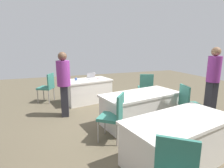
{
  "coord_description": "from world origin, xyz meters",
  "views": [
    {
      "loc": [
        1.7,
        4.0,
        1.83
      ],
      "look_at": [
        0.18,
        -0.08,
        0.9
      ],
      "focal_mm": 28.65,
      "sensor_mm": 36.0,
      "label": 1
    }
  ],
  "objects_px": {
    "table_mid_right": "(140,108)",
    "chair_tucked_left": "(146,86)",
    "yarn_ball": "(76,79)",
    "chair_aisle": "(189,103)",
    "person_presenter": "(64,81)",
    "person_attendee_browsing": "(213,77)",
    "chair_near_front": "(114,114)",
    "chair_tucked_right": "(47,86)",
    "laptop_silver": "(93,78)",
    "scissors_red": "(98,78)",
    "table_mid_left": "(179,141)",
    "table_foreground": "(87,91)"
  },
  "relations": [
    {
      "from": "person_presenter",
      "to": "table_mid_left",
      "type": "bearing_deg",
      "value": 37.99
    },
    {
      "from": "scissors_red",
      "to": "chair_near_front",
      "type": "bearing_deg",
      "value": -9.81
    },
    {
      "from": "chair_tucked_left",
      "to": "chair_aisle",
      "type": "bearing_deg",
      "value": -66.71
    },
    {
      "from": "table_mid_left",
      "to": "chair_tucked_right",
      "type": "relative_size",
      "value": 2.01
    },
    {
      "from": "person_attendee_browsing",
      "to": "chair_near_front",
      "type": "bearing_deg",
      "value": 109.03
    },
    {
      "from": "chair_tucked_right",
      "to": "table_foreground",
      "type": "bearing_deg",
      "value": -79.93
    },
    {
      "from": "table_mid_left",
      "to": "chair_tucked_left",
      "type": "distance_m",
      "value": 3.01
    },
    {
      "from": "table_mid_right",
      "to": "chair_tucked_left",
      "type": "xyz_separation_m",
      "value": [
        -0.9,
        -1.28,
        0.19
      ]
    },
    {
      "from": "yarn_ball",
      "to": "laptop_silver",
      "type": "bearing_deg",
      "value": -174.78
    },
    {
      "from": "chair_tucked_right",
      "to": "person_presenter",
      "type": "xyz_separation_m",
      "value": [
        -0.4,
        1.42,
        0.39
      ]
    },
    {
      "from": "chair_near_front",
      "to": "yarn_ball",
      "type": "height_order",
      "value": "chair_near_front"
    },
    {
      "from": "table_mid_right",
      "to": "scissors_red",
      "type": "bearing_deg",
      "value": -79.74
    },
    {
      "from": "chair_tucked_left",
      "to": "person_attendee_browsing",
      "type": "xyz_separation_m",
      "value": [
        -1.26,
        1.35,
        0.45
      ]
    },
    {
      "from": "chair_tucked_right",
      "to": "laptop_silver",
      "type": "xyz_separation_m",
      "value": [
        -1.44,
        0.34,
        0.23
      ]
    },
    {
      "from": "chair_tucked_right",
      "to": "person_attendee_browsing",
      "type": "relative_size",
      "value": 0.53
    },
    {
      "from": "person_presenter",
      "to": "laptop_silver",
      "type": "height_order",
      "value": "person_presenter"
    },
    {
      "from": "table_mid_right",
      "to": "yarn_ball",
      "type": "distance_m",
      "value": 2.48
    },
    {
      "from": "chair_near_front",
      "to": "yarn_ball",
      "type": "relative_size",
      "value": 10.26
    },
    {
      "from": "chair_aisle",
      "to": "person_presenter",
      "type": "relative_size",
      "value": 0.57
    },
    {
      "from": "chair_tucked_left",
      "to": "chair_aisle",
      "type": "height_order",
      "value": "chair_tucked_left"
    },
    {
      "from": "table_mid_left",
      "to": "table_mid_right",
      "type": "distance_m",
      "value": 1.53
    },
    {
      "from": "chair_near_front",
      "to": "person_presenter",
      "type": "bearing_deg",
      "value": 63.0
    },
    {
      "from": "table_mid_right",
      "to": "chair_aisle",
      "type": "bearing_deg",
      "value": 151.3
    },
    {
      "from": "chair_tucked_right",
      "to": "scissors_red",
      "type": "height_order",
      "value": "chair_tucked_right"
    },
    {
      "from": "table_mid_left",
      "to": "chair_aisle",
      "type": "height_order",
      "value": "chair_aisle"
    },
    {
      "from": "laptop_silver",
      "to": "yarn_ball",
      "type": "relative_size",
      "value": 4.1
    },
    {
      "from": "table_foreground",
      "to": "yarn_ball",
      "type": "relative_size",
      "value": 17.8
    },
    {
      "from": "scissors_red",
      "to": "laptop_silver",
      "type": "bearing_deg",
      "value": -74.58
    },
    {
      "from": "table_mid_left",
      "to": "yarn_ball",
      "type": "bearing_deg",
      "value": -74.89
    },
    {
      "from": "chair_near_front",
      "to": "chair_aisle",
      "type": "relative_size",
      "value": 0.98
    },
    {
      "from": "table_mid_right",
      "to": "scissors_red",
      "type": "xyz_separation_m",
      "value": [
        0.41,
        -2.25,
        0.37
      ]
    },
    {
      "from": "chair_aisle",
      "to": "scissors_red",
      "type": "bearing_deg",
      "value": -139.61
    },
    {
      "from": "laptop_silver",
      "to": "chair_tucked_left",
      "type": "bearing_deg",
      "value": 134.65
    },
    {
      "from": "chair_tucked_left",
      "to": "person_attendee_browsing",
      "type": "height_order",
      "value": "person_attendee_browsing"
    },
    {
      "from": "table_mid_left",
      "to": "chair_near_front",
      "type": "bearing_deg",
      "value": -54.5
    },
    {
      "from": "chair_tucked_left",
      "to": "person_attendee_browsing",
      "type": "bearing_deg",
      "value": -25.33
    },
    {
      "from": "table_mid_right",
      "to": "yarn_ball",
      "type": "relative_size",
      "value": 21.62
    },
    {
      "from": "table_mid_right",
      "to": "person_presenter",
      "type": "relative_size",
      "value": 1.18
    },
    {
      "from": "table_mid_left",
      "to": "person_presenter",
      "type": "distance_m",
      "value": 3.07
    },
    {
      "from": "table_mid_left",
      "to": "chair_aisle",
      "type": "distance_m",
      "value": 1.52
    },
    {
      "from": "laptop_silver",
      "to": "scissors_red",
      "type": "bearing_deg",
      "value": -178.44
    },
    {
      "from": "chair_tucked_left",
      "to": "laptop_silver",
      "type": "xyz_separation_m",
      "value": [
        1.51,
        -0.92,
        0.21
      ]
    },
    {
      "from": "chair_tucked_right",
      "to": "person_attendee_browsing",
      "type": "bearing_deg",
      "value": -93.97
    },
    {
      "from": "table_mid_left",
      "to": "person_attendee_browsing",
      "type": "relative_size",
      "value": 1.07
    },
    {
      "from": "chair_aisle",
      "to": "table_mid_right",
      "type": "bearing_deg",
      "value": -104.47
    },
    {
      "from": "chair_tucked_right",
      "to": "chair_aisle",
      "type": "relative_size",
      "value": 0.99
    },
    {
      "from": "person_presenter",
      "to": "table_mid_right",
      "type": "bearing_deg",
      "value": 64.72
    },
    {
      "from": "yarn_ball",
      "to": "chair_near_front",
      "type": "bearing_deg",
      "value": 96.05
    },
    {
      "from": "table_mid_right",
      "to": "chair_tucked_right",
      "type": "height_order",
      "value": "chair_tucked_right"
    },
    {
      "from": "laptop_silver",
      "to": "yarn_ball",
      "type": "distance_m",
      "value": 0.56
    }
  ]
}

